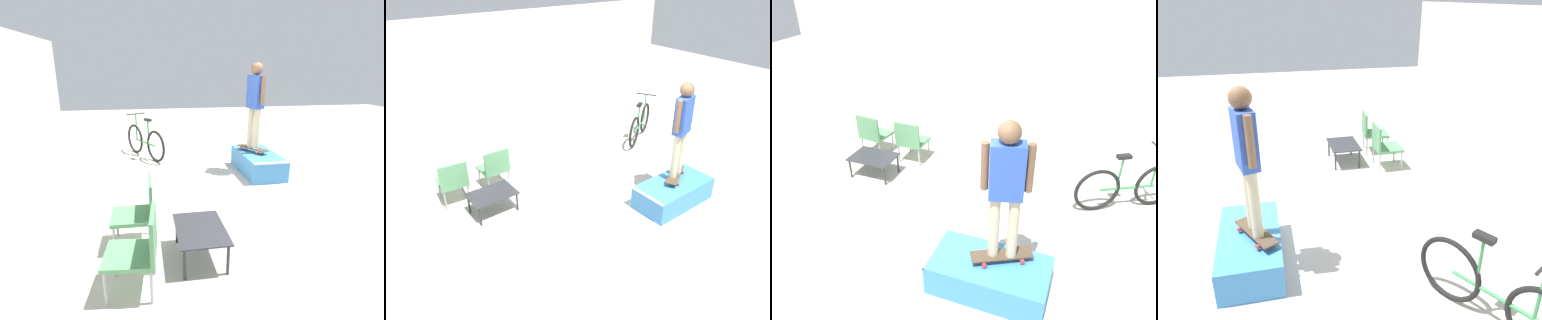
% 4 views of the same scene
% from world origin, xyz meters
% --- Properties ---
extents(ground_plane, '(24.00, 24.00, 0.00)m').
position_xyz_m(ground_plane, '(0.00, 0.00, 0.00)').
color(ground_plane, '#B7B2A8').
extents(house_wall_back, '(12.00, 0.06, 3.00)m').
position_xyz_m(house_wall_back, '(0.00, 4.73, 1.50)').
color(house_wall_back, beige).
rests_on(house_wall_back, ground_plane).
extents(skate_ramp_box, '(1.50, 0.76, 0.46)m').
position_xyz_m(skate_ramp_box, '(1.12, -0.49, 0.22)').
color(skate_ramp_box, '#3D84C6').
rests_on(skate_ramp_box, ground_plane).
extents(skateboard_on_ramp, '(0.76, 0.53, 0.07)m').
position_xyz_m(skateboard_on_ramp, '(1.24, -0.39, 0.52)').
color(skateboard_on_ramp, '#473828').
rests_on(skateboard_on_ramp, skate_ramp_box).
extents(person_skater, '(0.55, 0.29, 1.78)m').
position_xyz_m(person_skater, '(1.24, -0.39, 1.59)').
color(person_skater, '#C6B793').
rests_on(person_skater, skateboard_on_ramp).
extents(coffee_table, '(0.83, 0.58, 0.40)m').
position_xyz_m(coffee_table, '(-1.71, 1.34, 0.35)').
color(coffee_table, '#2D2D33').
rests_on(coffee_table, ground_plane).
extents(patio_chair_left, '(0.57, 0.57, 0.89)m').
position_xyz_m(patio_chair_left, '(-2.15, 2.05, 0.49)').
color(patio_chair_left, '#99999E').
rests_on(patio_chair_left, ground_plane).
extents(patio_chair_right, '(0.52, 0.52, 0.89)m').
position_xyz_m(patio_chair_right, '(-1.29, 2.05, 0.49)').
color(patio_chair_right, '#99999E').
rests_on(patio_chair_right, ground_plane).
extents(bicycle, '(1.61, 0.93, 1.08)m').
position_xyz_m(bicycle, '(2.72, 1.92, 0.41)').
color(bicycle, black).
rests_on(bicycle, ground_plane).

